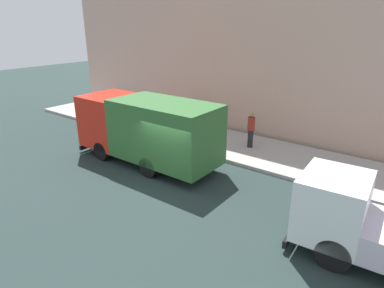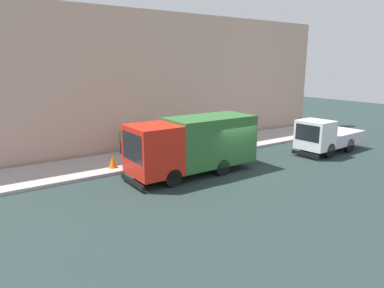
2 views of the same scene
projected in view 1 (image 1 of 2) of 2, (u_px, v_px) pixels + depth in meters
ground at (173, 181)px, 13.77m from camera, size 80.00×80.00×0.00m
sidewalk at (234, 146)px, 17.48m from camera, size 4.02×30.00×0.17m
building_facade at (262, 53)px, 17.76m from camera, size 0.50×30.00×9.28m
large_utility_truck at (147, 128)px, 15.05m from camera, size 2.52×7.18×3.04m
small_flatbed_truck at (383, 230)px, 8.72m from camera, size 2.34×5.68×2.31m
pedestrian_walking at (192, 111)px, 20.43m from camera, size 0.48×0.48×1.65m
pedestrian_standing at (194, 126)px, 17.52m from camera, size 0.49×0.49×1.61m
pedestrian_third at (251, 129)px, 16.73m from camera, size 0.45×0.45×1.81m
traffic_cone_orange at (143, 124)px, 19.61m from camera, size 0.48×0.48×0.69m
street_sign_post at (200, 123)px, 16.31m from camera, size 0.44×0.08×2.30m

